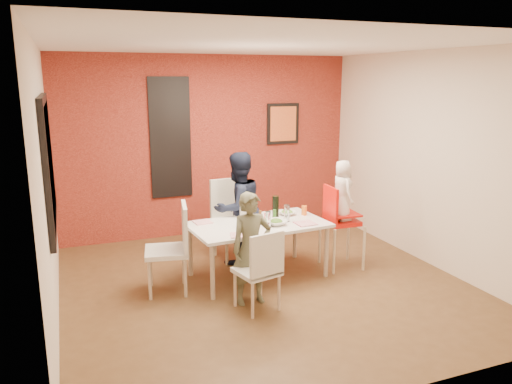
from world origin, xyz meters
name	(u,v)px	position (x,y,z in m)	size (l,w,h in m)	color
ground	(265,285)	(0.00, 0.00, 0.00)	(4.50, 4.50, 0.00)	brown
ceiling	(266,44)	(0.00, 0.00, 2.70)	(4.50, 4.50, 0.02)	white
wall_back	(209,146)	(0.00, 2.25, 1.35)	(4.50, 0.02, 2.70)	beige
wall_front	(388,226)	(0.00, -2.25, 1.35)	(4.50, 0.02, 2.70)	beige
wall_left	(46,187)	(-2.25, 0.00, 1.35)	(0.02, 4.50, 2.70)	beige
wall_right	(430,159)	(2.25, 0.00, 1.35)	(0.02, 4.50, 2.70)	beige
brick_accent_wall	(210,146)	(0.00, 2.23, 1.35)	(4.50, 0.02, 2.70)	maroon
picture_window_frame	(48,163)	(-2.22, 0.20, 1.55)	(0.05, 1.70, 1.30)	black
picture_window_pane	(50,163)	(-2.21, 0.20, 1.55)	(0.02, 1.55, 1.15)	black
glassblock_strip	(170,138)	(-0.60, 2.21, 1.50)	(0.55, 0.03, 1.70)	#B4BDC4
glassblock_surround	(170,138)	(-0.60, 2.21, 1.50)	(0.60, 0.03, 1.76)	black
art_print_frame	(283,124)	(1.20, 2.21, 1.65)	(0.54, 0.03, 0.64)	black
art_print_canvas	(283,124)	(1.20, 2.19, 1.65)	(0.44, 0.01, 0.54)	orange
dining_table	(258,228)	(0.02, 0.29, 0.61)	(1.67, 1.02, 0.67)	white
chair_near	(261,267)	(-0.29, -0.60, 0.48)	(0.48, 0.48, 0.87)	silver
chair_far	(231,214)	(-0.05, 1.08, 0.58)	(0.53, 0.53, 1.05)	silver
chair_left	(174,244)	(-1.01, 0.22, 0.56)	(0.54, 0.54, 1.01)	silver
high_chair	(339,219)	(1.08, 0.20, 0.64)	(0.47, 0.47, 1.06)	red
child_near	(251,249)	(-0.31, -0.36, 0.61)	(0.44, 0.29, 1.21)	brown
child_far	(238,208)	(-0.04, 0.83, 0.73)	(0.71, 0.55, 1.45)	black
toddler	(342,190)	(1.11, 0.20, 1.00)	(0.37, 0.24, 0.75)	white
plate_near_left	(240,235)	(-0.34, -0.08, 0.68)	(0.20, 0.20, 0.01)	white
plate_far_mid	(249,214)	(0.05, 0.68, 0.68)	(0.20, 0.20, 0.01)	white
plate_near_right	(305,223)	(0.53, 0.06, 0.68)	(0.22, 0.22, 0.01)	white
plate_far_left	(203,222)	(-0.59, 0.56, 0.68)	(0.20, 0.20, 0.01)	white
salad_bowl_a	(276,222)	(0.20, 0.15, 0.70)	(0.23, 0.23, 0.06)	white
salad_bowl_b	(287,213)	(0.50, 0.49, 0.69)	(0.20, 0.20, 0.05)	white
wine_bottle	(276,208)	(0.27, 0.34, 0.82)	(0.08, 0.08, 0.30)	black
wine_glass_a	(268,219)	(0.07, 0.09, 0.77)	(0.07, 0.07, 0.19)	white
wine_glass_b	(287,213)	(0.37, 0.23, 0.77)	(0.07, 0.07, 0.21)	silver
paper_towel_roll	(244,217)	(-0.18, 0.20, 0.79)	(0.11, 0.11, 0.24)	white
condiment_red	(266,218)	(0.10, 0.24, 0.74)	(0.03, 0.03, 0.13)	red
condiment_green	(275,215)	(0.24, 0.29, 0.74)	(0.04, 0.04, 0.14)	#357527
condiment_brown	(260,216)	(0.08, 0.37, 0.73)	(0.03, 0.03, 0.13)	brown
sippy_cup	(304,210)	(0.70, 0.42, 0.73)	(0.07, 0.07, 0.12)	orange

